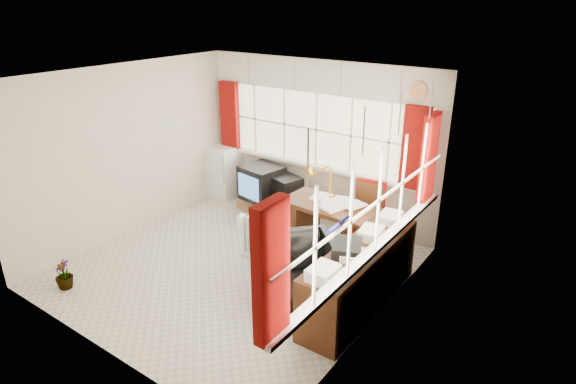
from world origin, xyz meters
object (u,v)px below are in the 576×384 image
object	(u,v)px
tv_bench	(278,206)
crt_tv	(262,183)
radiator	(257,241)
desk	(329,227)
credenza	(360,275)
task_chair	(368,214)
mini_fridge	(224,171)
desk_lamp	(330,175)
office_chair	(298,271)

from	to	relation	value
tv_bench	crt_tv	size ratio (longest dim) A/B	2.00
tv_bench	crt_tv	xyz separation A→B (m)	(-0.24, -0.14, 0.40)
radiator	crt_tv	world-z (taller)	crt_tv
desk	credenza	xyz separation A→B (m)	(0.90, -0.83, -0.03)
task_chair	mini_fridge	world-z (taller)	task_chair
desk_lamp	crt_tv	bearing A→B (deg)	167.65
desk	mini_fridge	xyz separation A→B (m)	(-2.63, 0.77, 0.04)
desk_lamp	office_chair	distance (m)	1.61
office_chair	tv_bench	xyz separation A→B (m)	(-1.64, 1.86, -0.26)
mini_fridge	desk_lamp	bearing A→B (deg)	-12.26
credenza	crt_tv	distance (m)	2.87
desk	office_chair	xyz separation A→B (m)	(0.26, -1.16, -0.03)
desk	tv_bench	bearing A→B (deg)	153.22
office_chair	credenza	distance (m)	0.72
radiator	crt_tv	distance (m)	1.51
task_chair	crt_tv	world-z (taller)	task_chair
office_chair	radiator	distance (m)	1.14
desk_lamp	tv_bench	xyz separation A→B (m)	(-1.23, 0.46, -0.95)
task_chair	desk_lamp	bearing A→B (deg)	-159.15
credenza	desk	bearing A→B (deg)	137.55
desk_lamp	tv_bench	size ratio (longest dim) A/B	0.33
desk_lamp	tv_bench	bearing A→B (deg)	159.54
desk	mini_fridge	bearing A→B (deg)	163.57
mini_fridge	radiator	bearing A→B (deg)	-37.17
desk	radiator	world-z (taller)	desk
radiator	tv_bench	world-z (taller)	radiator
desk_lamp	credenza	xyz separation A→B (m)	(1.05, -1.06, -0.69)
task_chair	office_chair	world-z (taller)	task_chair
task_chair	credenza	bearing A→B (deg)	-66.62
tv_bench	mini_fridge	bearing A→B (deg)	176.35
tv_bench	desk	bearing A→B (deg)	-26.78
credenza	office_chair	bearing A→B (deg)	-152.26
crt_tv	task_chair	bearing A→B (deg)	-3.72
radiator	credenza	world-z (taller)	credenza
desk	mini_fridge	size ratio (longest dim) A/B	1.46
desk_lamp	office_chair	size ratio (longest dim) A/B	0.55
desk	crt_tv	world-z (taller)	crt_tv
task_chair	mini_fridge	distance (m)	3.01
tv_bench	mini_fridge	world-z (taller)	mini_fridge
desk_lamp	mini_fridge	distance (m)	2.61
credenza	tv_bench	size ratio (longest dim) A/B	1.43
desk	task_chair	xyz separation A→B (m)	(0.36, 0.43, 0.12)
radiator	crt_tv	xyz separation A→B (m)	(-0.86, 1.21, 0.28)
credenza	mini_fridge	size ratio (longest dim) A/B	2.19
office_chair	radiator	xyz separation A→B (m)	(-1.01, 0.51, -0.14)
task_chair	office_chair	xyz separation A→B (m)	(-0.10, -1.59, -0.15)
office_chair	crt_tv	bearing A→B (deg)	90.93
desk	crt_tv	size ratio (longest dim) A/B	1.91
task_chair	office_chair	bearing A→B (deg)	-93.55
desk	desk_lamp	size ratio (longest dim) A/B	2.87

